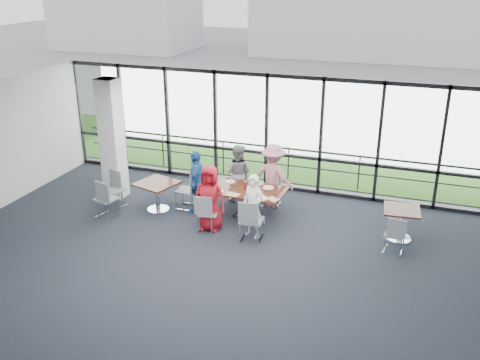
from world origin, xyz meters
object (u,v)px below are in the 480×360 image
(diner_near_left, at_px, (210,198))
(chair_main_nr, at_px, (252,220))
(chair_main_fl, at_px, (238,184))
(chair_spare_lb, at_px, (115,190))
(diner_near_right, at_px, (253,206))
(diner_end, at_px, (197,181))
(structural_column, at_px, (112,140))
(main_table, at_px, (244,193))
(diner_far_left, at_px, (238,173))
(chair_spare_la, at_px, (106,199))
(side_table_left, at_px, (157,187))
(chair_spare_r, at_px, (395,234))
(chair_main_fr, at_px, (272,190))
(chair_main_nl, at_px, (208,213))
(chair_main_end, at_px, (187,190))
(diner_far_right, at_px, (273,176))
(side_table_right, at_px, (401,214))

(diner_near_left, height_order, chair_main_nr, diner_near_left)
(chair_main_fl, relative_size, chair_spare_lb, 0.97)
(diner_near_left, bearing_deg, diner_near_right, -3.88)
(diner_near_left, xyz_separation_m, diner_end, (-0.73, 0.88, 0.01))
(structural_column, height_order, chair_spare_lb, structural_column)
(main_table, relative_size, diner_far_left, 1.31)
(main_table, bearing_deg, diner_near_left, -118.90)
(diner_far_left, height_order, chair_spare_la, diner_far_left)
(side_table_left, distance_m, chair_main_nr, 2.86)
(structural_column, distance_m, diner_near_left, 3.38)
(diner_end, relative_size, chair_spare_r, 1.88)
(chair_main_fl, relative_size, chair_main_fr, 1.04)
(diner_near_right, xyz_separation_m, chair_main_nl, (-1.08, -0.06, -0.30))
(chair_main_nr, bearing_deg, chair_main_nl, 168.71)
(chair_main_end, bearing_deg, diner_far_right, 111.61)
(diner_near_left, xyz_separation_m, chair_main_nl, (-0.02, -0.07, -0.34))
(diner_near_right, relative_size, chair_main_nl, 1.67)
(diner_near_right, height_order, chair_spare_lb, diner_near_right)
(chair_main_fl, distance_m, chair_spare_r, 4.44)
(chair_main_fr, distance_m, chair_main_end, 2.18)
(diner_near_left, height_order, diner_far_right, diner_far_right)
(side_table_left, height_order, chair_spare_lb, chair_spare_lb)
(side_table_right, bearing_deg, chair_main_nr, -159.94)
(diner_end, relative_size, chair_spare_lb, 1.79)
(main_table, distance_m, diner_far_right, 1.00)
(side_table_right, height_order, chair_main_fr, chair_main_fr)
(diner_far_left, xyz_separation_m, chair_spare_lb, (-2.87, -1.39, -0.33))
(chair_main_fl, bearing_deg, chair_main_nr, 119.09)
(diner_near_right, distance_m, chair_spare_la, 3.73)
(diner_near_right, xyz_separation_m, chair_main_nr, (0.04, -0.17, -0.26))
(chair_main_nl, bearing_deg, structural_column, 150.42)
(diner_near_left, distance_m, chair_spare_lb, 2.86)
(diner_end, bearing_deg, chair_main_fr, 106.60)
(side_table_right, distance_m, chair_main_fl, 4.33)
(chair_main_nl, bearing_deg, diner_end, 115.46)
(structural_column, relative_size, chair_main_nl, 3.56)
(chair_spare_r, bearing_deg, chair_spare_lb, -173.29)
(diner_end, bearing_deg, side_table_right, 79.71)
(chair_spare_lb, bearing_deg, diner_far_right, -142.55)
(diner_end, xyz_separation_m, chair_main_nr, (1.82, -1.06, -0.31))
(side_table_right, bearing_deg, diner_end, -178.99)
(diner_far_left, relative_size, chair_main_end, 1.59)
(structural_column, height_order, diner_near_right, structural_column)
(side_table_right, xyz_separation_m, chair_main_end, (-5.27, -0.06, -0.13))
(chair_spare_lb, bearing_deg, chair_main_fr, -141.63)
(chair_main_end, xyz_separation_m, chair_spare_lb, (-1.80, -0.53, -0.04))
(diner_far_left, bearing_deg, chair_spare_r, 161.94)
(side_table_left, xyz_separation_m, chair_main_fl, (1.69, 1.33, -0.21))
(chair_main_fr, bearing_deg, chair_main_nr, 97.28)
(side_table_right, bearing_deg, chair_main_fl, 168.04)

